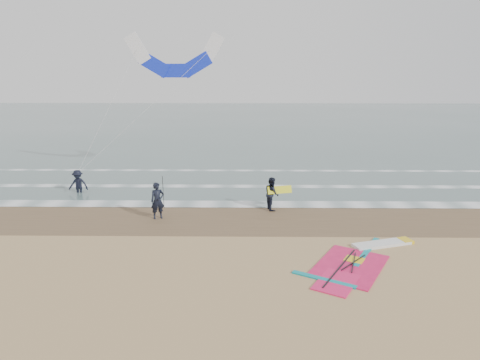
{
  "coord_description": "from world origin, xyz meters",
  "views": [
    {
      "loc": [
        0.11,
        -14.15,
        7.02
      ],
      "look_at": [
        -0.14,
        5.0,
        2.2
      ],
      "focal_mm": 32.0,
      "sensor_mm": 36.0,
      "label": 1
    }
  ],
  "objects_px": {
    "windsurf_rig": "(360,260)",
    "person_wading": "(78,179)",
    "person_walking": "(272,194)",
    "person_standing": "(158,201)",
    "surf_kite": "(175,60)"
  },
  "relations": [
    {
      "from": "windsurf_rig",
      "to": "person_wading",
      "type": "height_order",
      "value": "person_wading"
    },
    {
      "from": "person_standing",
      "to": "surf_kite",
      "type": "relative_size",
      "value": 0.21
    },
    {
      "from": "person_walking",
      "to": "person_standing",
      "type": "bearing_deg",
      "value": 90.85
    },
    {
      "from": "person_standing",
      "to": "person_wading",
      "type": "relative_size",
      "value": 1.03
    },
    {
      "from": "windsurf_rig",
      "to": "surf_kite",
      "type": "bearing_deg",
      "value": 124.07
    },
    {
      "from": "windsurf_rig",
      "to": "person_standing",
      "type": "height_order",
      "value": "person_standing"
    },
    {
      "from": "windsurf_rig",
      "to": "person_wading",
      "type": "relative_size",
      "value": 3.09
    },
    {
      "from": "windsurf_rig",
      "to": "person_standing",
      "type": "relative_size",
      "value": 2.99
    },
    {
      "from": "person_standing",
      "to": "surf_kite",
      "type": "distance_m",
      "value": 11.0
    },
    {
      "from": "person_walking",
      "to": "person_wading",
      "type": "height_order",
      "value": "person_wading"
    },
    {
      "from": "windsurf_rig",
      "to": "surf_kite",
      "type": "distance_m",
      "value": 17.89
    },
    {
      "from": "person_walking",
      "to": "surf_kite",
      "type": "bearing_deg",
      "value": 26.33
    },
    {
      "from": "person_walking",
      "to": "person_wading",
      "type": "relative_size",
      "value": 0.99
    },
    {
      "from": "person_standing",
      "to": "person_walking",
      "type": "bearing_deg",
      "value": -8.7
    },
    {
      "from": "windsurf_rig",
      "to": "surf_kite",
      "type": "xyz_separation_m",
      "value": [
        -9.02,
        13.33,
        7.8
      ]
    }
  ]
}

